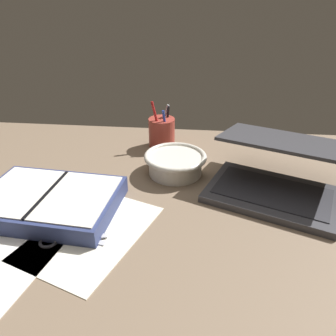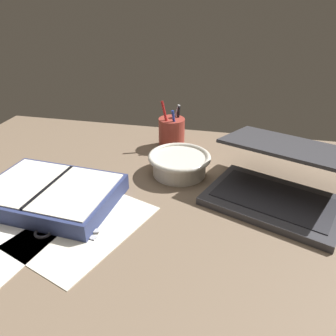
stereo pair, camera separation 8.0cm
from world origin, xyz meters
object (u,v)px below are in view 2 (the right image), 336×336
at_px(bowl, 179,163).
at_px(scissors, 54,229).
at_px(laptop, 280,182).
at_px(planner, 51,194).
at_px(pen_cup, 172,132).

relative_size(bowl, scissors, 1.26).
distance_m(bowl, scissors, 0.37).
xyz_separation_m(laptop, bowl, (-0.26, 0.07, -0.02)).
bearing_deg(scissors, bowl, 52.80).
xyz_separation_m(laptop, planner, (-0.54, -0.13, -0.03)).
xyz_separation_m(bowl, planner, (-0.28, -0.20, -0.01)).
bearing_deg(scissors, planner, 119.99).
height_order(bowl, scissors, bowl).
bearing_deg(pen_cup, scissors, -108.15).
bearing_deg(laptop, scissors, -132.44).
height_order(pen_cup, planner, pen_cup).
xyz_separation_m(bowl, pen_cup, (-0.06, 0.18, 0.02)).
bearing_deg(pen_cup, bowl, -71.47).
bearing_deg(laptop, pen_cup, 163.69).
xyz_separation_m(pen_cup, planner, (-0.22, -0.38, -0.03)).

